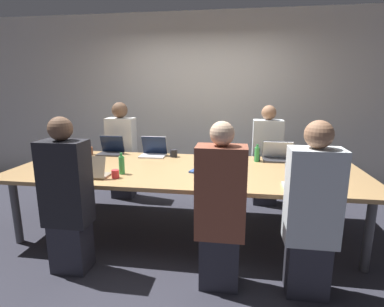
# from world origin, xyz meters

# --- Properties ---
(ground_plane) EXTENTS (24.00, 24.00, 0.00)m
(ground_plane) POSITION_xyz_m (0.00, 0.00, 0.00)
(ground_plane) COLOR #2D2D38
(curtain_wall) EXTENTS (12.00, 0.06, 2.80)m
(curtain_wall) POSITION_xyz_m (0.00, 1.76, 1.40)
(curtain_wall) COLOR beige
(curtain_wall) RESTS_ON ground_plane
(conference_table) EXTENTS (3.85, 1.43, 0.76)m
(conference_table) POSITION_xyz_m (0.00, 0.00, 0.71)
(conference_table) COLOR tan
(conference_table) RESTS_ON ground_plane
(laptop_near_left) EXTENTS (0.34, 0.23, 0.23)m
(laptop_near_left) POSITION_xyz_m (-0.89, -0.48, 0.82)
(laptop_near_left) COLOR gray
(laptop_near_left) RESTS_ON conference_table
(person_near_left) EXTENTS (0.40, 0.24, 1.41)m
(person_near_left) POSITION_xyz_m (-0.91, -0.90, 0.68)
(person_near_left) COLOR #2D2D38
(person_near_left) RESTS_ON ground_plane
(cup_near_left) EXTENTS (0.08, 0.08, 0.08)m
(cup_near_left) POSITION_xyz_m (-0.64, -0.46, 0.80)
(cup_near_left) COLOR red
(cup_near_left) RESTS_ON conference_table
(bottle_near_left) EXTENTS (0.06, 0.06, 0.23)m
(bottle_near_left) POSITION_xyz_m (-0.63, -0.31, 0.85)
(bottle_near_left) COLOR green
(bottle_near_left) RESTS_ON conference_table
(laptop_near_right) EXTENTS (0.34, 0.25, 0.24)m
(laptop_near_right) POSITION_xyz_m (1.15, -0.55, 0.83)
(laptop_near_right) COLOR silver
(laptop_near_right) RESTS_ON conference_table
(person_near_right) EXTENTS (0.40, 0.24, 1.42)m
(person_near_right) POSITION_xyz_m (1.14, -0.92, 0.69)
(person_near_right) COLOR #2D2D38
(person_near_right) RESTS_ON ground_plane
(laptop_far_right) EXTENTS (0.37, 0.25, 0.24)m
(laptop_far_right) POSITION_xyz_m (1.06, 0.54, 0.83)
(laptop_far_right) COLOR #333338
(laptop_far_right) RESTS_ON conference_table
(person_far_right) EXTENTS (0.40, 0.24, 1.41)m
(person_far_right) POSITION_xyz_m (0.97, 1.00, 0.68)
(person_far_right) COLOR #2D2D38
(person_far_right) RESTS_ON ground_plane
(cup_far_right) EXTENTS (0.08, 0.08, 0.08)m
(cup_far_right) POSITION_xyz_m (0.81, 0.48, 0.80)
(cup_far_right) COLOR #232328
(cup_far_right) RESTS_ON conference_table
(bottle_far_right) EXTENTS (0.06, 0.06, 0.21)m
(bottle_far_right) POSITION_xyz_m (0.80, 0.43, 0.85)
(bottle_far_right) COLOR green
(bottle_far_right) RESTS_ON conference_table
(laptop_near_midright) EXTENTS (0.33, 0.22, 0.22)m
(laptop_near_midright) POSITION_xyz_m (0.36, -0.58, 0.82)
(laptop_near_midright) COLOR silver
(laptop_near_midright) RESTS_ON conference_table
(person_near_midright) EXTENTS (0.40, 0.24, 1.40)m
(person_near_midright) POSITION_xyz_m (0.44, -0.92, 0.67)
(person_near_midright) COLOR #2D2D38
(person_near_midright) RESTS_ON ground_plane
(laptop_far_left) EXTENTS (0.32, 0.25, 0.25)m
(laptop_far_left) POSITION_xyz_m (-1.13, 0.57, 0.83)
(laptop_far_left) COLOR #333338
(laptop_far_left) RESTS_ON conference_table
(person_far_left) EXTENTS (0.40, 0.24, 1.43)m
(person_far_left) POSITION_xyz_m (-1.13, 0.96, 0.70)
(person_far_left) COLOR #2D2D38
(person_far_left) RESTS_ON ground_plane
(cup_far_left) EXTENTS (0.08, 0.08, 0.10)m
(cup_far_left) POSITION_xyz_m (-1.40, 0.49, 0.81)
(cup_far_left) COLOR brown
(cup_far_left) RESTS_ON conference_table
(laptop_far_midleft) EXTENTS (0.33, 0.26, 0.26)m
(laptop_far_midleft) POSITION_xyz_m (-0.53, 0.54, 0.83)
(laptop_far_midleft) COLOR silver
(laptop_far_midleft) RESTS_ON conference_table
(cup_far_midleft) EXTENTS (0.10, 0.10, 0.10)m
(cup_far_midleft) POSITION_xyz_m (-0.25, 0.53, 0.80)
(cup_far_midleft) COLOR #232328
(cup_far_midleft) RESTS_ON conference_table
(stapler) EXTENTS (0.11, 0.15, 0.05)m
(stapler) POSITION_xyz_m (0.43, -0.11, 0.78)
(stapler) COLOR black
(stapler) RESTS_ON conference_table
(notebook) EXTENTS (0.23, 0.18, 0.02)m
(notebook) POSITION_xyz_m (0.17, -0.15, 0.77)
(notebook) COLOR #2D4C8C
(notebook) RESTS_ON conference_table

